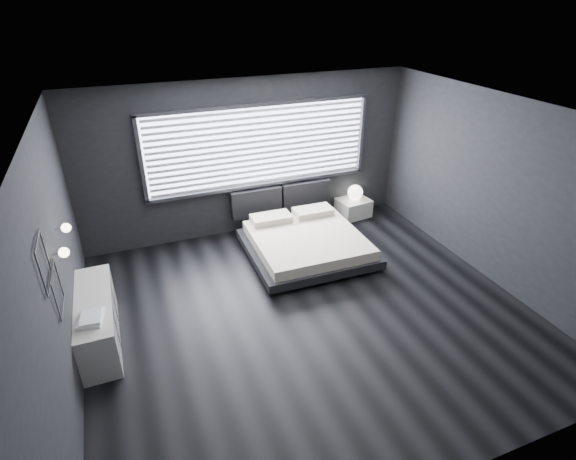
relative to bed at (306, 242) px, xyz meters
name	(u,v)px	position (x,y,z in m)	size (l,w,h in m)	color
room	(312,225)	(-0.58, -1.46, 1.16)	(6.04, 6.00, 2.80)	black
window	(260,147)	(-0.38, 1.24, 1.37)	(4.14, 0.09, 1.52)	white
headboard	(282,198)	(0.00, 1.18, 0.33)	(1.96, 0.16, 0.52)	black
sconce_near	(64,253)	(-3.46, -1.41, 1.36)	(0.18, 0.11, 0.11)	silver
sconce_far	(66,228)	(-3.46, -0.81, 1.36)	(0.18, 0.11, 0.11)	silver
wall_art_upper	(43,263)	(-3.55, -2.01, 1.61)	(0.01, 0.48, 0.48)	#47474C
wall_art_lower	(57,289)	(-3.55, -1.76, 1.14)	(0.01, 0.48, 0.48)	#47474C
bed	(306,242)	(0.00, 0.00, 0.00)	(2.03, 1.94, 0.52)	black
nightstand	(353,208)	(1.49, 1.04, -0.06)	(0.61, 0.51, 0.35)	silver
orb_lamp	(355,192)	(1.52, 1.05, 0.26)	(0.30, 0.30, 0.30)	white
dresser	(98,320)	(-3.35, -0.98, 0.08)	(0.46, 1.61, 0.64)	silver
book_stack	(91,318)	(-3.37, -1.39, 0.44)	(0.34, 0.40, 0.07)	white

